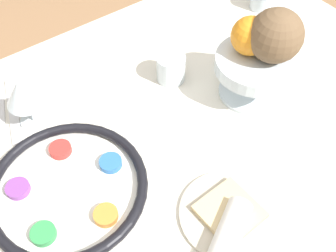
# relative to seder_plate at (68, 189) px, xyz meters

# --- Properties ---
(dining_table) EXTENTS (1.47, 0.87, 0.74)m
(dining_table) POSITION_rel_seder_plate_xyz_m (0.14, 0.00, -0.39)
(dining_table) COLOR silver
(dining_table) RESTS_ON ground_plane
(seder_plate) EXTENTS (0.30, 0.30, 0.03)m
(seder_plate) POSITION_rel_seder_plate_xyz_m (0.00, 0.00, 0.00)
(seder_plate) COLOR white
(seder_plate) RESTS_ON dining_table
(wine_glass) EXTENTS (0.08, 0.08, 0.12)m
(wine_glass) POSITION_rel_seder_plate_xyz_m (0.02, 0.20, 0.07)
(wine_glass) COLOR silver
(wine_glass) RESTS_ON dining_table
(fruit_stand) EXTENTS (0.17, 0.17, 0.11)m
(fruit_stand) POSITION_rel_seder_plate_xyz_m (0.45, -0.01, 0.06)
(fruit_stand) COLOR silver
(fruit_stand) RESTS_ON dining_table
(orange_fruit) EXTENTS (0.08, 0.08, 0.08)m
(orange_fruit) POSITION_rel_seder_plate_xyz_m (0.45, 0.02, 0.13)
(orange_fruit) COLOR orange
(orange_fruit) RESTS_ON fruit_stand
(coconut) EXTENTS (0.11, 0.11, 0.11)m
(coconut) POSITION_rel_seder_plate_xyz_m (0.48, -0.03, 0.15)
(coconut) COLOR brown
(coconut) RESTS_ON fruit_stand
(bread_plate) EXTENTS (0.18, 0.18, 0.02)m
(bread_plate) POSITION_rel_seder_plate_xyz_m (0.21, -0.21, -0.01)
(bread_plate) COLOR beige
(bread_plate) RESTS_ON dining_table
(napkin_roll) EXTENTS (0.15, 0.11, 0.05)m
(napkin_roll) POSITION_rel_seder_plate_xyz_m (0.17, -0.25, 0.01)
(napkin_roll) COLOR white
(napkin_roll) RESTS_ON dining_table
(cup_mid) EXTENTS (0.07, 0.07, 0.07)m
(cup_mid) POSITION_rel_seder_plate_xyz_m (0.66, 0.10, 0.02)
(cup_mid) COLOR silver
(cup_mid) RESTS_ON dining_table
(cup_far) EXTENTS (0.07, 0.07, 0.07)m
(cup_far) POSITION_rel_seder_plate_xyz_m (0.34, 0.13, 0.02)
(cup_far) COLOR silver
(cup_far) RESTS_ON dining_table
(fork_left) EXTENTS (0.09, 0.19, 0.01)m
(fork_left) POSITION_rel_seder_plate_xyz_m (-0.03, 0.26, -0.01)
(fork_left) COLOR silver
(fork_left) RESTS_ON dining_table
(fork_right) EXTENTS (0.08, 0.19, 0.01)m
(fork_right) POSITION_rel_seder_plate_xyz_m (-0.00, 0.26, -0.01)
(fork_right) COLOR silver
(fork_right) RESTS_ON dining_table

